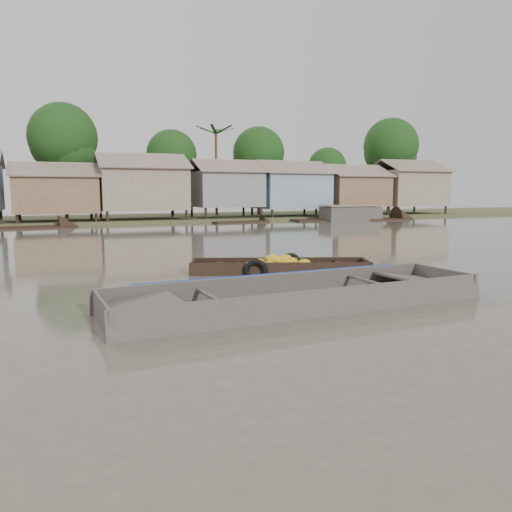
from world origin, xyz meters
name	(u,v)px	position (x,y,z in m)	size (l,w,h in m)	color
ground	(260,298)	(0.00, 0.00, 0.00)	(120.00, 120.00, 0.00)	#53493F
riverbank	(143,184)	(3.03, 31.86, 3.07)	(120.00, 12.47, 10.22)	#384723
banana_boat	(277,268)	(1.98, 3.26, 0.14)	(5.60, 3.19, 0.77)	black
viewer_boat	(299,302)	(0.52, -0.98, 0.08)	(8.62, 2.58, 0.69)	#3C3733
distant_boats	(288,220)	(12.91, 24.49, 0.20)	(48.94, 15.52, 1.38)	black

